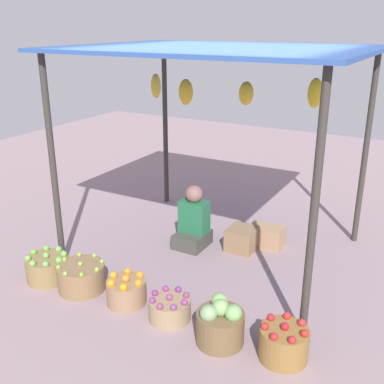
# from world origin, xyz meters

# --- Properties ---
(ground_plane) EXTENTS (14.00, 14.00, 0.00)m
(ground_plane) POSITION_xyz_m (0.00, 0.00, 0.00)
(ground_plane) COLOR gray
(market_stall_structure) EXTENTS (3.13, 2.56, 2.39)m
(market_stall_structure) POSITION_xyz_m (0.01, 0.01, 2.20)
(market_stall_structure) COLOR #38332D
(market_stall_structure) RESTS_ON ground
(vendor_person) EXTENTS (0.36, 0.44, 0.78)m
(vendor_person) POSITION_xyz_m (-0.31, 0.00, 0.30)
(vendor_person) COLOR #40403A
(vendor_person) RESTS_ON ground
(basket_green_apples) EXTENTS (0.45, 0.45, 0.32)m
(basket_green_apples) POSITION_xyz_m (-1.28, -1.49, 0.14)
(basket_green_apples) COLOR olive
(basket_green_apples) RESTS_ON ground
(basket_limes) EXTENTS (0.49, 0.49, 0.32)m
(basket_limes) POSITION_xyz_m (-0.83, -1.46, 0.14)
(basket_limes) COLOR olive
(basket_limes) RESTS_ON ground
(basket_oranges) EXTENTS (0.39, 0.39, 0.31)m
(basket_oranges) POSITION_xyz_m (-0.27, -1.43, 0.13)
(basket_oranges) COLOR #926F51
(basket_oranges) RESTS_ON ground
(basket_purple_onions) EXTENTS (0.40, 0.40, 0.26)m
(basket_purple_onions) POSITION_xyz_m (0.24, -1.45, 0.11)
(basket_purple_onions) COLOR #9A7E5C
(basket_purple_onions) RESTS_ON ground
(basket_cabbages) EXTENTS (0.42, 0.42, 0.42)m
(basket_cabbages) POSITION_xyz_m (0.80, -1.52, 0.19)
(basket_cabbages) COLOR brown
(basket_cabbages) RESTS_ON ground
(basket_red_apples) EXTENTS (0.41, 0.41, 0.34)m
(basket_red_apples) POSITION_xyz_m (1.35, -1.45, 0.15)
(basket_red_apples) COLOR olive
(basket_red_apples) RESTS_ON ground
(wooden_crate_near_vendor) EXTENTS (0.42, 0.26, 0.26)m
(wooden_crate_near_vendor) POSITION_xyz_m (0.49, 0.43, 0.13)
(wooden_crate_near_vendor) COLOR #A5805A
(wooden_crate_near_vendor) RESTS_ON ground
(wooden_crate_stacked_rear) EXTENTS (0.33, 0.36, 0.28)m
(wooden_crate_stacked_rear) POSITION_xyz_m (0.26, 0.19, 0.14)
(wooden_crate_stacked_rear) COLOR #8B6A4A
(wooden_crate_stacked_rear) RESTS_ON ground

